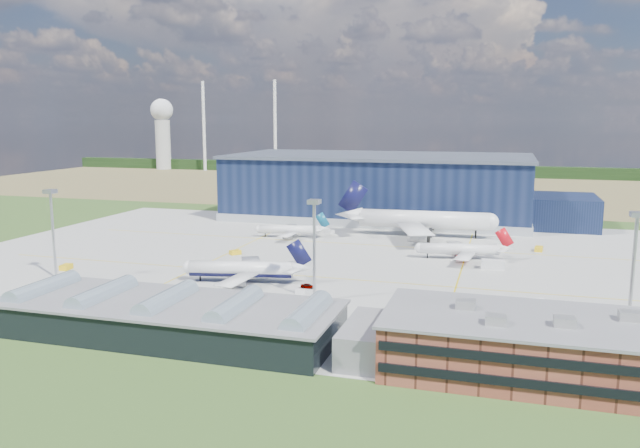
{
  "coord_description": "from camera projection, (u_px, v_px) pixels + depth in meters",
  "views": [
    {
      "loc": [
        50.37,
        -160.64,
        40.51
      ],
      "look_at": [
        -2.41,
        16.06,
        9.48
      ],
      "focal_mm": 35.0,
      "sensor_mm": 36.0,
      "label": 1
    }
  ],
  "objects": [
    {
      "name": "ground",
      "position": [
        312.0,
        267.0,
        172.72
      ],
      "size": [
        600.0,
        600.0,
        0.0
      ],
      "primitive_type": "plane",
      "color": "#32531F",
      "rests_on": "ground"
    },
    {
      "name": "apron",
      "position": [
        322.0,
        260.0,
        182.16
      ],
      "size": [
        220.0,
        160.0,
        0.08
      ],
      "color": "#979792",
      "rests_on": "ground"
    },
    {
      "name": "farmland",
      "position": [
        419.0,
        186.0,
        380.59
      ],
      "size": [
        600.0,
        220.0,
        0.01
      ],
      "primitive_type": "cube",
      "color": "olive",
      "rests_on": "ground"
    },
    {
      "name": "treeline",
      "position": [
        434.0,
        170.0,
        455.52
      ],
      "size": [
        600.0,
        8.0,
        8.0
      ],
      "primitive_type": "cube",
      "color": "black",
      "rests_on": "ground"
    },
    {
      "name": "horizon_dressing",
      "position": [
        194.0,
        127.0,
        499.2
      ],
      "size": [
        440.2,
        18.0,
        70.0
      ],
      "color": "white",
      "rests_on": "ground"
    },
    {
      "name": "hangar",
      "position": [
        386.0,
        190.0,
        259.58
      ],
      "size": [
        145.0,
        62.0,
        26.1
      ],
      "color": "#101A36",
      "rests_on": "ground"
    },
    {
      "name": "ops_building",
      "position": [
        528.0,
        345.0,
        99.7
      ],
      "size": [
        46.0,
        23.0,
        10.9
      ],
      "color": "brown",
      "rests_on": "ground"
    },
    {
      "name": "glass_concourse",
      "position": [
        184.0,
        318.0,
        117.23
      ],
      "size": [
        78.0,
        23.0,
        8.6
      ],
      "color": "black",
      "rests_on": "ground"
    },
    {
      "name": "light_mast_west",
      "position": [
        52.0,
        219.0,
        158.75
      ],
      "size": [
        2.6,
        2.6,
        23.0
      ],
      "color": "#ABACB2",
      "rests_on": "ground"
    },
    {
      "name": "light_mast_center",
      "position": [
        314.0,
        233.0,
        138.99
      ],
      "size": [
        2.6,
        2.6,
        23.0
      ],
      "color": "#ABACB2",
      "rests_on": "ground"
    },
    {
      "name": "light_mast_east",
      "position": [
        635.0,
        250.0,
        120.64
      ],
      "size": [
        2.6,
        2.6,
        23.0
      ],
      "color": "#ABACB2",
      "rests_on": "ground"
    },
    {
      "name": "airliner_navy",
      "position": [
        241.0,
        261.0,
        155.98
      ],
      "size": [
        39.57,
        39.0,
        10.96
      ],
      "primitive_type": null,
      "rotation": [
        0.0,
        0.0,
        3.35
      ],
      "color": "white",
      "rests_on": "ground"
    },
    {
      "name": "airliner_red",
      "position": [
        459.0,
        243.0,
        181.91
      ],
      "size": [
        33.34,
        32.82,
        9.48
      ],
      "primitive_type": null,
      "rotation": [
        0.0,
        0.0,
        3.31
      ],
      "color": "white",
      "rests_on": "ground"
    },
    {
      "name": "airliner_widebody",
      "position": [
        424.0,
        210.0,
        216.48
      ],
      "size": [
        60.07,
        58.91,
        18.59
      ],
      "primitive_type": null,
      "rotation": [
        0.0,
        0.0,
        0.06
      ],
      "color": "white",
      "rests_on": "ground"
    },
    {
      "name": "airliner_regional",
      "position": [
        289.0,
        225.0,
        215.67
      ],
      "size": [
        31.63,
        31.18,
        8.69
      ],
      "primitive_type": null,
      "rotation": [
        0.0,
        0.0,
        3.36
      ],
      "color": "white",
      "rests_on": "ground"
    },
    {
      "name": "gse_tug_a",
      "position": [
        66.0,
        267.0,
        169.84
      ],
      "size": [
        2.67,
        3.87,
        1.5
      ],
      "primitive_type": "cube",
      "rotation": [
        0.0,
        0.0,
        0.14
      ],
      "color": "yellow",
      "rests_on": "ground"
    },
    {
      "name": "gse_tug_b",
      "position": [
        235.0,
        252.0,
        188.72
      ],
      "size": [
        3.7,
        3.82,
        1.39
      ],
      "primitive_type": "cube",
      "rotation": [
        0.0,
        0.0,
        -0.71
      ],
      "color": "yellow",
      "rests_on": "ground"
    },
    {
      "name": "gse_van_a",
      "position": [
        493.0,
        265.0,
        170.19
      ],
      "size": [
        6.25,
        2.94,
        2.68
      ],
      "primitive_type": "cube",
      "rotation": [
        0.0,
        0.0,
        1.61
      ],
      "color": "silver",
      "rests_on": "ground"
    },
    {
      "name": "gse_tug_c",
      "position": [
        539.0,
        249.0,
        193.38
      ],
      "size": [
        2.73,
        3.88,
        1.57
      ],
      "primitive_type": "cube",
      "rotation": [
        0.0,
        0.0,
        -0.14
      ],
      "color": "yellow",
      "rests_on": "ground"
    },
    {
      "name": "gse_cart_b",
      "position": [
        329.0,
        232.0,
        223.14
      ],
      "size": [
        3.75,
        3.23,
        1.37
      ],
      "primitive_type": "cube",
      "rotation": [
        0.0,
        0.0,
        1.15
      ],
      "color": "silver",
      "rests_on": "ground"
    },
    {
      "name": "gse_van_c",
      "position": [
        534.0,
        304.0,
        134.28
      ],
      "size": [
        5.16,
        3.45,
        2.27
      ],
      "primitive_type": "cube",
      "rotation": [
        0.0,
        0.0,
        1.84
      ],
      "color": "silver",
      "rests_on": "ground"
    },
    {
      "name": "airstair",
      "position": [
        304.0,
        304.0,
        132.12
      ],
      "size": [
        2.81,
        5.66,
        3.48
      ],
      "primitive_type": "cube",
      "rotation": [
        0.0,
        0.0,
        -0.12
      ],
      "color": "silver",
      "rests_on": "ground"
    },
    {
      "name": "car_a",
      "position": [
        308.0,
        286.0,
        151.09
      ],
      "size": [
        3.61,
        1.49,
        1.22
      ],
      "primitive_type": "imported",
      "rotation": [
        0.0,
        0.0,
        1.56
      ],
      "color": "#99999E",
      "rests_on": "ground"
    },
    {
      "name": "car_b",
      "position": [
        469.0,
        339.0,
        114.48
      ],
      "size": [
        4.15,
        2.22,
        1.3
      ],
      "primitive_type": "imported",
      "rotation": [
        0.0,
        0.0,
        1.35
      ],
      "color": "#99999E",
      "rests_on": "ground"
    }
  ]
}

